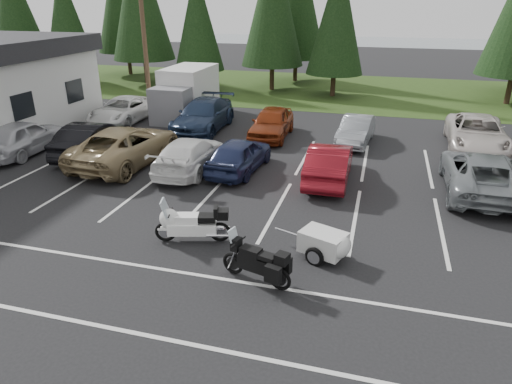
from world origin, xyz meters
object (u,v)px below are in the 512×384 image
Objects in this scene: car_far_1 at (203,115)px; touring_motorcycle at (192,221)px; car_far_3 at (356,130)px; car_near_6 at (481,173)px; box_truck at (183,94)px; car_far_0 at (123,110)px; car_far_4 at (477,133)px; adventure_motorcycle at (256,259)px; car_near_5 at (329,163)px; utility_pole at (144,37)px; car_near_3 at (190,155)px; car_near_4 at (239,155)px; car_near_0 at (23,137)px; car_near_2 at (126,145)px; car_near_1 at (93,139)px; car_far_2 at (272,123)px.

car_far_1 reaches higher than touring_motorcycle.
car_near_6 is at bearing -40.79° from car_far_3.
car_far_0 is at bearing -146.15° from box_truck.
car_far_0 is 0.89× the size of car_far_1.
car_far_4 reaches higher than adventure_motorcycle.
car_near_5 is 6.96m from touring_motorcycle.
utility_pole reaches higher than car_near_3.
car_near_6 is 0.96× the size of car_far_1.
utility_pole is 1.86× the size of car_near_3.
car_near_4 is 3.78m from car_near_5.
car_far_4 is at bearing -5.05° from utility_pole.
car_near_2 reaches higher than car_near_0.
car_near_0 reaches higher than car_far_4.
utility_pole is at bearing 152.89° from car_far_1.
car_far_1 is at bearing -139.43° from car_near_0.
car_far_0 is (-3.00, -2.01, -0.74)m from box_truck.
adventure_motorcycle is at bearing 51.47° from car_near_6.
car_near_2 is 1.31× the size of car_near_5.
car_far_4 is at bearing -0.70° from car_far_1.
utility_pole is 4.00× the size of adventure_motorcycle.
utility_pole is at bearing 141.46° from adventure_motorcycle.
box_truck is 1.18× the size of car_near_0.
car_near_1 is at bearing -97.76° from box_truck.
car_near_4 is at bearing 2.14° from car_near_6.
car_far_1 is 13.98m from car_far_4.
car_far_1 is at bearing 174.10° from car_far_2.
car_far_2 is at bearing -153.43° from car_near_0.
car_near_2 is 3.09m from car_near_3.
car_near_3 is at bearing -42.84° from car_far_0.
car_far_1 is at bearing -24.92° from utility_pole.
adventure_motorcycle is (8.98, -15.86, -0.77)m from box_truck.
box_truck reaches higher than car_far_4.
car_near_0 is at bearing -152.93° from car_far_3.
car_near_1 is 7.19m from car_near_4.
car_near_1 is 0.84× the size of car_far_1.
car_near_4 is at bearing 126.23° from adventure_motorcycle.
car_near_4 is 0.74× the size of car_far_1.
car_far_0 is at bearing -178.02° from car_far_4.
car_near_4 is 0.77× the size of car_near_6.
car_near_4 is at bearing 173.59° from car_near_1.
car_near_0 is at bearing 2.81° from car_near_6.
car_near_0 is at bearing -106.31° from utility_pole.
car_near_3 reaches higher than car_far_3.
car_far_2 is (5.21, 5.71, -0.05)m from car_near_2.
box_truck is 1.23× the size of car_near_5.
car_near_5 is at bearing -133.87° from car_far_4.
car_near_2 is at bearing -143.22° from car_far_3.
car_near_1 is 16.58m from car_near_6.
car_far_1 reaches higher than car_far_3.
car_near_2 reaches higher than car_near_3.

